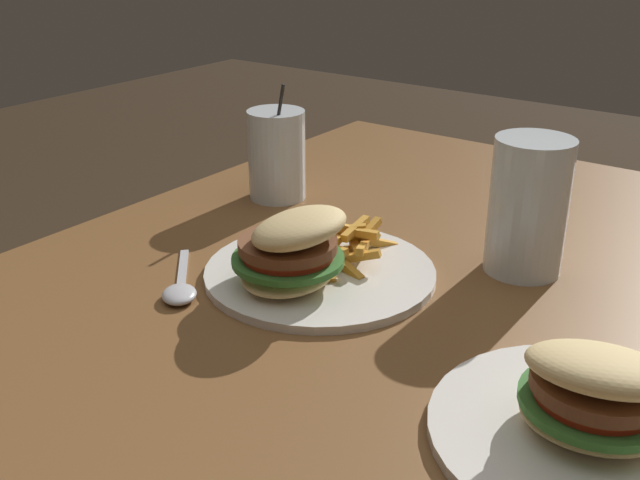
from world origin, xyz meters
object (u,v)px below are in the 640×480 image
(meal_plate_far, at_px, (593,410))
(meal_plate_near, at_px, (306,258))
(spoon, at_px, (180,291))
(beer_glass, at_px, (528,210))
(juice_glass, at_px, (277,159))

(meal_plate_far, bearing_deg, meal_plate_near, -104.14)
(meal_plate_near, relative_size, spoon, 2.13)
(beer_glass, relative_size, spoon, 1.27)
(meal_plate_near, bearing_deg, juice_glass, -134.40)
(spoon, bearing_deg, juice_glass, 156.87)
(spoon, relative_size, meal_plate_far, 0.49)
(spoon, xyz_separation_m, meal_plate_far, (-0.02, 0.44, 0.02))
(spoon, height_order, meal_plate_far, meal_plate_far)
(meal_plate_near, xyz_separation_m, juice_glass, (-0.20, -0.21, 0.03))
(meal_plate_near, distance_m, spoon, 0.14)
(beer_glass, height_order, meal_plate_far, beer_glass)
(juice_glass, distance_m, spoon, 0.33)
(juice_glass, bearing_deg, meal_plate_far, 62.38)
(beer_glass, distance_m, meal_plate_far, 0.32)
(meal_plate_near, relative_size, juice_glass, 1.54)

